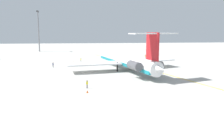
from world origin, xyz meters
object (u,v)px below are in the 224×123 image
ground_crew_portside (81,59)px  safety_cone_nose (73,62)px  light_mast (38,29)px  main_jetliner (126,60)px  ground_crew_near_tail (145,56)px  ground_crew_near_nose (53,64)px  ground_crew_starboard (87,83)px  safety_cone_wingtip (87,92)px

ground_crew_portside → safety_cone_nose: bearing=-152.3°
light_mast → ground_crew_portside: bearing=-150.9°
ground_crew_portside → main_jetliner: bearing=-47.1°
ground_crew_near_tail → light_mast: size_ratio=0.07×
ground_crew_near_nose → ground_crew_near_tail: bearing=-29.0°
light_mast → main_jetliner: bearing=-148.4°
ground_crew_near_tail → ground_crew_starboard: size_ratio=1.00×
ground_crew_portside → safety_cone_nose: ground_crew_portside is taller
ground_crew_near_nose → ground_crew_portside: bearing=-4.8°
ground_crew_near_tail → safety_cone_wingtip: bearing=-86.9°
main_jetliner → ground_crew_near_nose: main_jetliner is taller
ground_crew_starboard → safety_cone_wingtip: size_ratio=3.16×
light_mast → safety_cone_wingtip: bearing=-161.8°
ground_crew_starboard → light_mast: 90.96m
ground_crew_starboard → safety_cone_wingtip: 3.55m
ground_crew_near_tail → ground_crew_starboard: ground_crew_near_tail is taller
safety_cone_nose → light_mast: light_mast is taller
ground_crew_starboard → safety_cone_wingtip: (-3.45, -0.07, -0.83)m
ground_crew_near_tail → ground_crew_starboard: bearing=-88.6°
ground_crew_starboard → light_mast: size_ratio=0.07×
safety_cone_nose → ground_crew_near_nose: bearing=149.4°
ground_crew_near_nose → safety_cone_wingtip: (-30.72, -11.64, -0.84)m
ground_crew_portside → ground_crew_starboard: bearing=-80.1°
ground_crew_portside → safety_cone_wingtip: (-41.80, -2.91, -0.84)m
ground_crew_starboard → safety_cone_nose: size_ratio=3.16×
ground_crew_portside → safety_cone_wingtip: 41.91m
main_jetliner → safety_cone_wingtip: 25.58m
ground_crew_portside → safety_cone_nose: size_ratio=3.19×
main_jetliner → ground_crew_portside: 24.20m
ground_crew_near_nose → ground_crew_near_tail: ground_crew_near_nose is taller
safety_cone_wingtip → light_mast: size_ratio=0.02×
main_jetliner → ground_crew_portside: size_ratio=22.52×
ground_crew_near_nose → light_mast: 61.83m
main_jetliner → safety_cone_nose: (18.06, 17.42, -2.92)m
ground_crew_portside → light_mast: 55.14m
safety_cone_nose → light_mast: bearing=25.9°
ground_crew_portside → ground_crew_starboard: size_ratio=1.01×
ground_crew_near_tail → safety_cone_wingtip: ground_crew_near_tail is taller
main_jetliner → light_mast: size_ratio=1.67×
ground_crew_starboard → safety_cone_wingtip: ground_crew_starboard is taller
ground_crew_near_nose → ground_crew_starboard: ground_crew_near_nose is taller
ground_crew_near_nose → light_mast: size_ratio=0.07×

